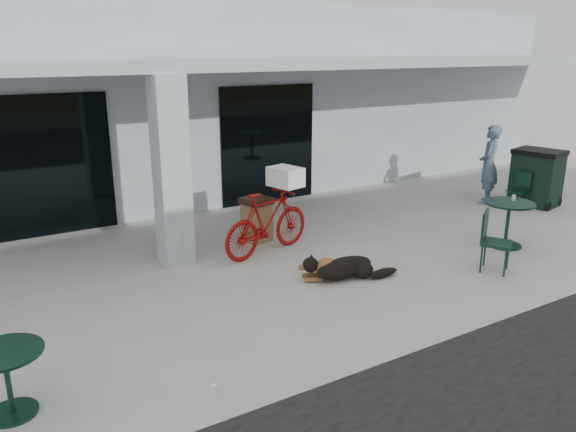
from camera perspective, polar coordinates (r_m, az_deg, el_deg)
ground at (r=8.52m, az=3.93°, el=-7.63°), size 80.00×80.00×0.00m
building at (r=15.54m, az=-14.55°, el=11.58°), size 22.00×7.00×4.50m
storefront_glass_left at (r=11.58m, az=-24.24°, el=4.52°), size 2.80×0.06×2.70m
storefront_glass_right at (r=13.12m, az=-2.03°, el=7.26°), size 2.40×0.06×2.70m
column at (r=9.33m, az=-11.75°, el=4.34°), size 0.50×0.50×3.12m
overhang at (r=10.90m, az=-7.02°, el=15.05°), size 22.00×2.80×0.18m
bicycle at (r=9.83m, az=-2.12°, el=-0.65°), size 1.98×0.98×1.15m
laundry_basket at (r=9.93m, az=-0.26°, el=4.00°), size 0.55×0.66×0.34m
dog at (r=8.92m, az=5.76°, el=-5.13°), size 1.25×0.80×0.40m
cup_near_dog at (r=6.26m, az=-7.51°, el=-16.98°), size 0.09×0.09×0.09m
cafe_table_near at (r=6.37m, az=-26.54°, el=-14.94°), size 0.99×0.99×0.70m
cafe_table_far at (r=10.97m, az=21.38°, el=-0.81°), size 1.10×1.10×0.84m
cafe_chair_far_a at (r=9.66m, az=20.41°, el=-2.51°), size 0.64×0.66×1.00m
cafe_chair_far_b at (r=13.70m, az=22.35°, el=2.41°), size 0.43×0.40×0.83m
person at (r=13.85m, az=19.73°, el=4.95°), size 0.80×0.73×1.82m
cup_on_table at (r=11.01m, az=21.96°, el=1.73°), size 0.09×0.09×0.10m
trash_receptacle at (r=10.53m, az=-3.19°, el=-0.35°), size 0.58×0.58×0.84m
wheeled_bin at (r=14.13m, az=23.93°, el=3.60°), size 0.99×1.16×1.29m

